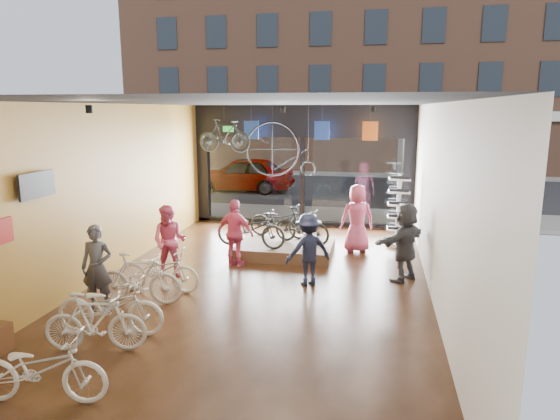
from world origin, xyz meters
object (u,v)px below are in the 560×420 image
(customer_0, at_px, (97,267))
(sunglasses_rack, at_px, (398,210))
(box_truck, at_px, (430,167))
(customer_3, at_px, (308,249))
(floor_bike_1, at_px, (95,322))
(customer_2, at_px, (235,233))
(display_bike_left, at_px, (251,228))
(customer_4, at_px, (357,218))
(display_bike_mid, at_px, (302,226))
(hung_bike, at_px, (224,136))
(customer_5, at_px, (405,242))
(floor_bike_2, at_px, (110,307))
(display_platform, at_px, (285,249))
(street_car, at_px, (243,174))
(customer_1, at_px, (169,241))
(floor_bike_4, at_px, (159,270))
(display_bike_right, at_px, (279,221))
(penny_farthing, at_px, (283,151))
(floor_bike_3, at_px, (139,279))
(floor_bike_0, at_px, (40,369))

(customer_0, bearing_deg, sunglasses_rack, 37.59)
(box_truck, xyz_separation_m, customer_3, (-3.44, -10.66, -0.61))
(floor_bike_1, distance_m, customer_2, 4.64)
(display_bike_left, height_order, customer_4, customer_4)
(floor_bike_1, xyz_separation_m, display_bike_mid, (2.33, 5.76, 0.29))
(sunglasses_rack, xyz_separation_m, hung_bike, (-4.96, 0.34, 1.94))
(display_bike_left, distance_m, customer_5, 3.78)
(customer_5, bearing_deg, floor_bike_2, -17.04)
(display_bike_mid, height_order, customer_4, customer_4)
(customer_4, bearing_deg, display_platform, 5.29)
(street_car, distance_m, display_bike_left, 10.50)
(customer_1, height_order, hung_bike, hung_bike)
(floor_bike_4, height_order, hung_bike, hung_bike)
(customer_1, height_order, customer_3, customer_1)
(customer_1, distance_m, sunglasses_rack, 6.19)
(display_bike_left, xyz_separation_m, customer_3, (1.66, -1.59, -0.00))
(box_truck, height_order, display_bike_mid, box_truck)
(floor_bike_2, distance_m, display_bike_right, 5.97)
(display_bike_mid, xyz_separation_m, penny_farthing, (-0.83, 1.86, 1.73))
(street_car, bearing_deg, floor_bike_3, 6.85)
(display_bike_mid, distance_m, hung_bike, 3.74)
(floor_bike_2, xyz_separation_m, customer_0, (-0.78, 0.96, 0.33))
(floor_bike_4, bearing_deg, hung_bike, -0.05)
(customer_2, relative_size, customer_4, 0.90)
(box_truck, height_order, hung_bike, hung_bike)
(street_car, xyz_separation_m, customer_3, (4.63, -11.66, -0.01))
(floor_bike_0, relative_size, customer_0, 1.09)
(floor_bike_3, relative_size, display_platform, 0.70)
(display_bike_left, bearing_deg, customer_3, -125.62)
(floor_bike_1, height_order, customer_1, customer_1)
(customer_5, bearing_deg, customer_3, -35.29)
(street_car, distance_m, display_bike_mid, 10.37)
(box_truck, relative_size, customer_5, 4.05)
(floor_bike_4, xyz_separation_m, hung_bike, (-0.07, 4.85, 2.47))
(customer_4, xyz_separation_m, customer_5, (1.11, -2.05, -0.03))
(floor_bike_2, bearing_deg, customer_1, -0.86)
(display_bike_mid, distance_m, sunglasses_rack, 2.79)
(customer_1, distance_m, customer_3, 3.11)
(floor_bike_3, bearing_deg, penny_farthing, -20.55)
(display_bike_left, height_order, customer_0, customer_0)
(floor_bike_1, distance_m, customer_3, 4.57)
(customer_3, relative_size, sunglasses_rack, 0.78)
(floor_bike_2, relative_size, customer_2, 1.13)
(floor_bike_1, relative_size, customer_2, 0.98)
(sunglasses_rack, bearing_deg, hung_bike, -178.57)
(floor_bike_1, distance_m, display_platform, 6.03)
(floor_bike_2, bearing_deg, customer_0, 34.12)
(customer_1, relative_size, hung_bike, 1.02)
(street_car, distance_m, customer_1, 11.78)
(floor_bike_0, relative_size, display_bike_left, 0.97)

